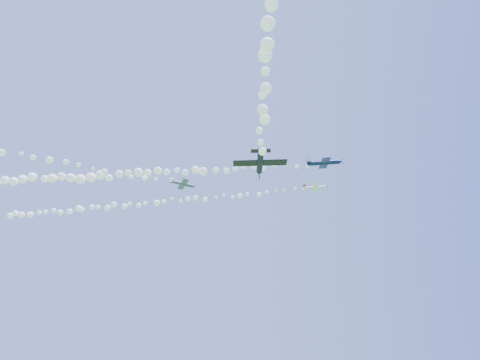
{
  "coord_description": "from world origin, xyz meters",
  "views": [
    {
      "loc": [
        3.31,
        -85.85,
        2.24
      ],
      "look_at": [
        4.5,
        -9.19,
        46.56
      ],
      "focal_mm": 30.0,
      "sensor_mm": 36.0,
      "label": 1
    }
  ],
  "objects_px": {
    "plane_grey": "(183,184)",
    "plane_black": "(260,162)",
    "plane_navy": "(324,163)",
    "plane_white": "(315,187)"
  },
  "relations": [
    {
      "from": "plane_white",
      "to": "plane_grey",
      "type": "relative_size",
      "value": 1.0
    },
    {
      "from": "plane_navy",
      "to": "plane_grey",
      "type": "height_order",
      "value": "plane_grey"
    },
    {
      "from": "plane_navy",
      "to": "plane_black",
      "type": "height_order",
      "value": "plane_navy"
    },
    {
      "from": "plane_grey",
      "to": "plane_white",
      "type": "bearing_deg",
      "value": -11.37
    },
    {
      "from": "plane_black",
      "to": "plane_grey",
      "type": "bearing_deg",
      "value": 31.8
    },
    {
      "from": "plane_white",
      "to": "plane_black",
      "type": "bearing_deg",
      "value": -105.04
    },
    {
      "from": "plane_white",
      "to": "plane_black",
      "type": "xyz_separation_m",
      "value": [
        -15.66,
        -31.59,
        -13.04
      ]
    },
    {
      "from": "plane_navy",
      "to": "plane_black",
      "type": "bearing_deg",
      "value": -124.25
    },
    {
      "from": "plane_grey",
      "to": "plane_black",
      "type": "distance_m",
      "value": 32.86
    },
    {
      "from": "plane_white",
      "to": "plane_black",
      "type": "distance_m",
      "value": 37.59
    }
  ]
}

